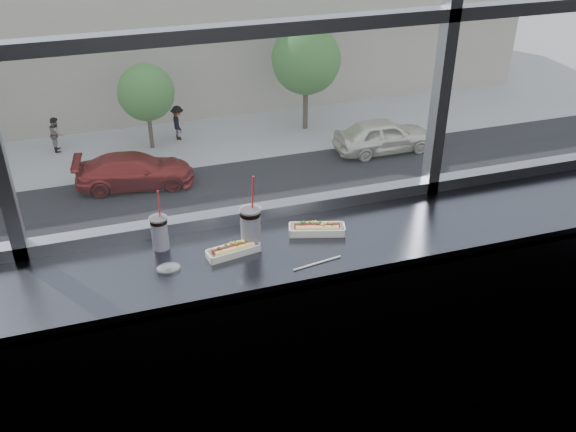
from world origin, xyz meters
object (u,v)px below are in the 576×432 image
object	(u,v)px
pedestrian_c	(178,120)
wrapper	(168,268)
car_near_d	(307,237)
hotdog_tray_left	(233,249)
tree_center	(146,92)
car_near_c	(99,274)
soda_cup_left	(160,231)
soda_cup_right	(251,225)
car_far_b	(134,166)
car_near_e	(476,209)
pedestrian_b	(56,131)
car_far_c	(384,130)
loose_straw	(317,263)
hotdog_tray_right	(317,228)
tree_right	(306,60)

from	to	relation	value
pedestrian_c	wrapper	bearing A→B (deg)	172.42
car_near_d	pedestrian_c	size ratio (longest dim) A/B	2.89
hotdog_tray_left	tree_center	xyz separation A→B (m)	(2.08, 28.27, -9.16)
car_near_c	soda_cup_left	bearing A→B (deg)	-174.78
soda_cup_right	pedestrian_c	size ratio (longest dim) A/B	0.17
car_far_b	car_near_e	xyz separation A→B (m)	(12.47, -8.00, -0.06)
pedestrian_b	soda_cup_left	bearing A→B (deg)	-175.82
car_far_c	hotdog_tray_left	bearing A→B (deg)	152.09
car_far_c	car_near_e	world-z (taller)	car_far_c
pedestrian_c	car_near_d	bearing A→B (deg)	-168.09
loose_straw	car_far_b	bearing A→B (deg)	79.94
car_far_c	car_near_d	xyz separation A→B (m)	(-6.83, -8.00, -0.08)
soda_cup_left	car_far_c	size ratio (longest dim) A/B	0.04
wrapper	pedestrian_c	world-z (taller)	wrapper
car_near_d	wrapper	bearing A→B (deg)	156.51
loose_straw	pedestrian_b	xyz separation A→B (m)	(-2.76, 29.58, -11.01)
pedestrian_b	tree_center	distance (m)	5.01
soda_cup_right	car_far_c	world-z (taller)	soda_cup_right
soda_cup_right	wrapper	bearing A→B (deg)	-168.62
car_near_e	car_near_d	bearing A→B (deg)	94.97
car_near_e	car_near_c	xyz separation A→B (m)	(-14.48, 0.00, 0.04)
hotdog_tray_left	pedestrian_b	bearing A→B (deg)	84.96
hotdog_tray_right	tree_right	size ratio (longest dim) A/B	0.05
tree_right	hotdog_tray_right	bearing A→B (deg)	-109.35
car_near_c	loose_straw	bearing A→B (deg)	-172.69
tree_right	car_near_d	bearing A→B (deg)	-108.83
soda_cup_left	car_near_c	distance (m)	19.62
pedestrian_b	hotdog_tray_left	bearing A→B (deg)	-175.26
wrapper	car_near_e	world-z (taller)	wrapper
car_near_d	car_far_b	bearing A→B (deg)	32.27
soda_cup_left	wrapper	xyz separation A→B (m)	(0.00, -0.18, -0.08)
pedestrian_c	hotdog_tray_left	bearing A→B (deg)	172.98
soda_cup_right	pedestrian_c	world-z (taller)	soda_cup_right
loose_straw	soda_cup_left	bearing A→B (deg)	143.05
car_far_c	car_near_d	distance (m)	10.52
hotdog_tray_left	car_near_d	distance (m)	20.61
car_far_c	pedestrian_c	world-z (taller)	car_far_c
hotdog_tray_right	car_far_c	xyz separation A→B (m)	(12.64, 24.22, -10.94)
tree_center	tree_right	distance (m)	8.29
soda_cup_left	soda_cup_right	size ratio (longest dim) A/B	0.83
car_far_c	tree_right	bearing A→B (deg)	34.72
pedestrian_b	tree_right	bearing A→B (deg)	-95.03
tree_right	loose_straw	bearing A→B (deg)	-109.35
soda_cup_right	wrapper	distance (m)	0.40
tree_center	hotdog_tray_right	bearing A→B (deg)	-93.38
hotdog_tray_right	car_near_d	xyz separation A→B (m)	(5.82, 16.22, -11.02)
hotdog_tray_right	loose_straw	bearing A→B (deg)	-93.02
wrapper	pedestrian_b	bearing A→B (deg)	94.17
wrapper	car_near_e	bearing A→B (deg)	50.16
wrapper	car_far_c	bearing A→B (deg)	61.23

